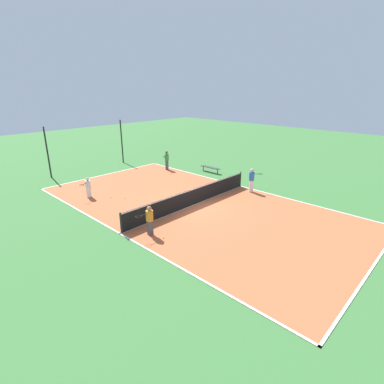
# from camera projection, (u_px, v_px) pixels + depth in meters

# --- Properties ---
(ground_plane) EXTENTS (80.00, 80.00, 0.00)m
(ground_plane) POSITION_uv_depth(u_px,v_px,m) (192.00, 206.00, 18.65)
(ground_plane) COLOR #3D7538
(court_surface) EXTENTS (10.60, 20.17, 0.02)m
(court_surface) POSITION_uv_depth(u_px,v_px,m) (192.00, 205.00, 18.64)
(court_surface) COLOR #C66038
(court_surface) RESTS_ON ground_plane
(tennis_net) EXTENTS (10.40, 0.10, 1.11)m
(tennis_net) POSITION_uv_depth(u_px,v_px,m) (192.00, 197.00, 18.45)
(tennis_net) COLOR black
(tennis_net) RESTS_ON court_surface
(bench) EXTENTS (0.36, 1.92, 0.45)m
(bench) POSITION_uv_depth(u_px,v_px,m) (210.00, 168.00, 25.75)
(bench) COLOR #333338
(bench) RESTS_ON ground_plane
(player_near_blue) EXTENTS (0.92, 0.86, 1.69)m
(player_near_blue) POSITION_uv_depth(u_px,v_px,m) (252.00, 178.00, 20.72)
(player_near_blue) COLOR white
(player_near_blue) RESTS_ON court_surface
(player_far_green) EXTENTS (0.98, 0.74, 1.68)m
(player_far_green) POSITION_uv_depth(u_px,v_px,m) (167.00, 159.00, 26.31)
(player_far_green) COLOR #4C4C51
(player_far_green) RESTS_ON court_surface
(player_center_orange) EXTENTS (0.97, 0.46, 1.53)m
(player_center_orange) POSITION_uv_depth(u_px,v_px,m) (149.00, 219.00, 14.67)
(player_center_orange) COLOR #4C4C51
(player_center_orange) RESTS_ON court_surface
(player_far_white) EXTENTS (0.98, 0.70, 1.36)m
(player_far_white) POSITION_uv_depth(u_px,v_px,m) (88.00, 186.00, 19.76)
(player_far_white) COLOR white
(player_far_white) RESTS_ON court_surface
(tennis_ball_near_net) EXTENTS (0.07, 0.07, 0.07)m
(tennis_ball_near_net) POSITION_uv_depth(u_px,v_px,m) (111.00, 197.00, 19.86)
(tennis_ball_near_net) COLOR #CCE033
(tennis_ball_near_net) RESTS_ON court_surface
(tennis_ball_right_alley) EXTENTS (0.07, 0.07, 0.07)m
(tennis_ball_right_alley) POSITION_uv_depth(u_px,v_px,m) (163.00, 237.00, 14.60)
(tennis_ball_right_alley) COLOR #CCE033
(tennis_ball_right_alley) RESTS_ON court_surface
(tennis_ball_far_baseline) EXTENTS (0.07, 0.07, 0.07)m
(tennis_ball_far_baseline) POSITION_uv_depth(u_px,v_px,m) (125.00, 198.00, 19.75)
(tennis_ball_far_baseline) COLOR #CCE033
(tennis_ball_far_baseline) RESTS_ON court_surface
(fence_post_back_left) EXTENTS (0.12, 0.12, 4.09)m
(fence_post_back_left) POSITION_uv_depth(u_px,v_px,m) (48.00, 153.00, 23.76)
(fence_post_back_left) COLOR black
(fence_post_back_left) RESTS_ON ground_plane
(fence_post_back_right) EXTENTS (0.12, 0.12, 4.09)m
(fence_post_back_right) POSITION_uv_depth(u_px,v_px,m) (122.00, 142.00, 28.51)
(fence_post_back_right) COLOR black
(fence_post_back_right) RESTS_ON ground_plane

